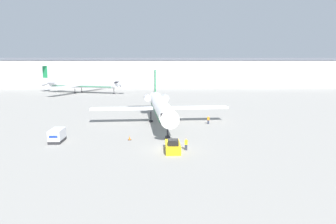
{
  "coord_description": "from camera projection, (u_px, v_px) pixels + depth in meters",
  "views": [
    {
      "loc": [
        -2.08,
        -43.69,
        11.97
      ],
      "look_at": [
        0.0,
        11.95,
        3.58
      ],
      "focal_mm": 35.0,
      "sensor_mm": 36.0,
      "label": 1
    }
  ],
  "objects": [
    {
      "name": "ground_plane",
      "position": [
        171.0,
        151.0,
        45.03
      ],
      "size": [
        600.0,
        600.0,
        0.0
      ],
      "primitive_type": "plane",
      "color": "gray"
    },
    {
      "name": "luggage_cart",
      "position": [
        57.0,
        135.0,
        49.87
      ],
      "size": [
        1.78,
        3.79,
        1.99
      ],
      "color": "#232326",
      "rests_on": "ground"
    },
    {
      "name": "pushback_tug",
      "position": [
        173.0,
        146.0,
        44.6
      ],
      "size": [
        1.97,
        4.82,
        1.85
      ],
      "color": "yellow",
      "rests_on": "ground"
    },
    {
      "name": "airplane_main",
      "position": [
        160.0,
        105.0,
        65.53
      ],
      "size": [
        27.8,
        33.86,
        10.47
      ],
      "color": "white",
      "rests_on": "ground"
    },
    {
      "name": "terminal_building",
      "position": [
        160.0,
        73.0,
        162.54
      ],
      "size": [
        180.0,
        16.8,
        14.3
      ],
      "color": "#B2B2B7",
      "rests_on": "ground"
    },
    {
      "name": "worker_near_tug",
      "position": [
        186.0,
        144.0,
        45.14
      ],
      "size": [
        0.4,
        0.24,
        1.67
      ],
      "color": "#232838",
      "rests_on": "ground"
    },
    {
      "name": "traffic_cone_left",
      "position": [
        130.0,
        138.0,
        51.16
      ],
      "size": [
        0.51,
        0.51,
        0.63
      ],
      "color": "black",
      "rests_on": "ground"
    },
    {
      "name": "worker_by_wing",
      "position": [
        208.0,
        120.0,
        64.48
      ],
      "size": [
        0.4,
        0.24,
        1.62
      ],
      "color": "#232838",
      "rests_on": "ground"
    },
    {
      "name": "airplane_parked_far_left",
      "position": [
        81.0,
        83.0,
        130.31
      ],
      "size": [
        36.13,
        37.43,
        10.9
      ],
      "color": "silver",
      "rests_on": "ground"
    }
  ]
}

